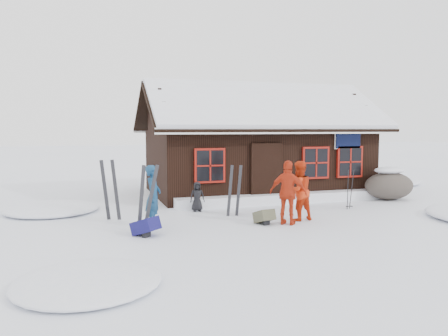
{
  "coord_description": "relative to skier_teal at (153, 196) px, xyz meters",
  "views": [
    {
      "loc": [
        -4.99,
        -11.25,
        2.55
      ],
      "look_at": [
        -0.76,
        1.98,
        1.3
      ],
      "focal_mm": 35.0,
      "sensor_mm": 36.0,
      "label": 1
    }
  ],
  "objects": [
    {
      "name": "skier_teal",
      "position": [
        0.0,
        0.0,
        0.0
      ],
      "size": [
        0.58,
        0.69,
        1.62
      ],
      "primitive_type": "imported",
      "rotation": [
        0.0,
        0.0,
        1.17
      ],
      "color": "navy",
      "rests_on": "ground"
    },
    {
      "name": "ski_pair_right",
      "position": [
        2.47,
        0.69,
        -0.08
      ],
      "size": [
        0.45,
        0.19,
        1.55
      ],
      "rotation": [
        0.0,
        0.0,
        -0.32
      ],
      "color": "black",
      "rests_on": "ground"
    },
    {
      "name": "ground",
      "position": [
        3.32,
        -0.01,
        -0.81
      ],
      "size": [
        120.0,
        120.0,
        0.0
      ],
      "primitive_type": "plane",
      "color": "white",
      "rests_on": "ground"
    },
    {
      "name": "snow_drift",
      "position": [
        4.82,
        2.24,
        -0.63
      ],
      "size": [
        7.6,
        0.6,
        0.35
      ],
      "primitive_type": "cube",
      "color": "white",
      "rests_on": "ground"
    },
    {
      "name": "boulder",
      "position": [
        8.76,
        1.79,
        -0.27
      ],
      "size": [
        1.81,
        1.36,
        1.06
      ],
      "color": "#524942",
      "rests_on": "ground"
    },
    {
      "name": "ski_pair_left",
      "position": [
        -0.27,
        -0.61,
        0.01
      ],
      "size": [
        0.63,
        0.38,
        1.72
      ],
      "rotation": [
        0.0,
        0.0,
        0.53
      ],
      "color": "black",
      "rests_on": "ground"
    },
    {
      "name": "backpack_olive",
      "position": [
        2.87,
        -0.61,
        -0.66
      ],
      "size": [
        0.48,
        0.59,
        0.29
      ],
      "primitive_type": "cube",
      "rotation": [
        0.0,
        0.0,
        0.15
      ],
      "color": "#494834",
      "rests_on": "ground"
    },
    {
      "name": "skier_crouched",
      "position": [
        1.61,
        1.7,
        -0.35
      ],
      "size": [
        0.48,
        0.33,
        0.92
      ],
      "primitive_type": "imported",
      "rotation": [
        0.0,
        0.0,
        -0.09
      ],
      "color": "black",
      "rests_on": "ground"
    },
    {
      "name": "ski_poles",
      "position": [
        6.34,
        0.64,
        -0.2
      ],
      "size": [
        0.23,
        0.11,
        1.3
      ],
      "color": "black",
      "rests_on": "ground"
    },
    {
      "name": "backpack_blue",
      "position": [
        -0.33,
        -0.92,
        -0.65
      ],
      "size": [
        0.72,
        0.73,
        0.32
      ],
      "primitive_type": "cube",
      "rotation": [
        0.0,
        0.0,
        0.72
      ],
      "color": "#14124E",
      "rests_on": "ground"
    },
    {
      "name": "ski_pair_mid",
      "position": [
        -1.01,
        1.24,
        0.01
      ],
      "size": [
        0.56,
        0.14,
        1.74
      ],
      "rotation": [
        0.0,
        0.0,
        -0.08
      ],
      "color": "black",
      "rests_on": "ground"
    },
    {
      "name": "skier_orange_right",
      "position": [
        3.45,
        -0.85,
        0.05
      ],
      "size": [
        1.03,
        0.98,
        1.72
      ],
      "primitive_type": "imported",
      "rotation": [
        0.0,
        0.0,
        2.41
      ],
      "color": "red",
      "rests_on": "ground"
    },
    {
      "name": "skier_orange_left",
      "position": [
        3.97,
        -0.44,
        0.03
      ],
      "size": [
        0.9,
        0.75,
        1.67
      ],
      "primitive_type": "imported",
      "rotation": [
        0.0,
        0.0,
        3.3
      ],
      "color": "red",
      "rests_on": "ground"
    },
    {
      "name": "snow_mounds",
      "position": [
        4.98,
        1.86,
        -0.81
      ],
      "size": [
        20.6,
        13.2,
        0.48
      ],
      "color": "white",
      "rests_on": "ground"
    },
    {
      "name": "mountain_hut",
      "position": [
        4.82,
        4.97,
        0.77
      ],
      "size": [
        8.9,
        6.09,
        4.42
      ],
      "color": "black",
      "rests_on": "ground"
    }
  ]
}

